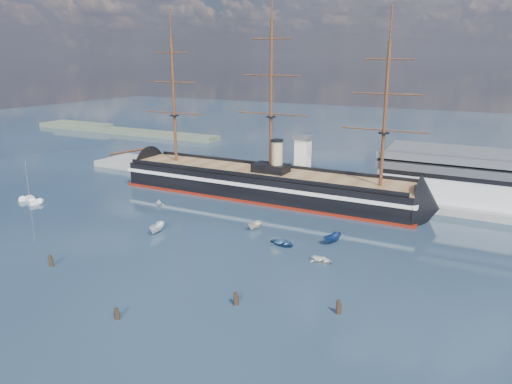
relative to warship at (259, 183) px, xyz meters
The scene contains 17 objects.
ground 21.02m from the warship, 75.77° to the right, with size 600.00×600.00×0.00m, color #162230.
quay 22.35m from the warship, 46.71° to the left, with size 180.00×18.00×2.00m, color slate.
warehouse 66.29m from the warship, 17.59° to the left, with size 63.00×21.00×11.60m.
quay_tower 16.33m from the warship, 58.16° to the left, with size 5.00×5.00×15.00m.
shoreline 153.72m from the warship, 150.79° to the left, with size 120.00×10.00×4.00m.
warship is the anchor object (origin of this frame).
sailboat 65.42m from the warship, 145.78° to the right, with size 7.64×5.06×11.85m.
motorboat_a 40.03m from the warship, 98.69° to the right, with size 6.95×2.55×2.78m, color silver.
motorboat_b 40.15m from the warship, 54.18° to the right, with size 3.66×1.46×1.71m, color #2A4D78.
motorboat_c 29.37m from the warship, 63.51° to the right, with size 5.32×1.95×2.13m, color beige.
motorboat_d 29.86m from the warship, 133.02° to the right, with size 5.50×2.38×2.02m, color silver.
motorboat_e 50.67m from the warship, 47.00° to the right, with size 3.14×1.26×1.47m, color silver.
motorboat_f 41.68m from the warship, 38.50° to the right, with size 6.59×2.42×2.64m, color navy.
piling_near_left 65.95m from the warship, 100.35° to the right, with size 0.64×0.64×3.12m, color black.
piling_near_mid 75.21m from the warship, 79.05° to the right, with size 0.64×0.64×2.66m, color black.
piling_near_right 67.15m from the warship, 64.98° to the right, with size 0.64×0.64×3.01m, color black.
piling_far_right 71.01m from the warship, 51.24° to the right, with size 0.64×0.64×3.11m, color black.
Camera 1 is at (62.61, -65.20, 40.22)m, focal length 35.00 mm.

